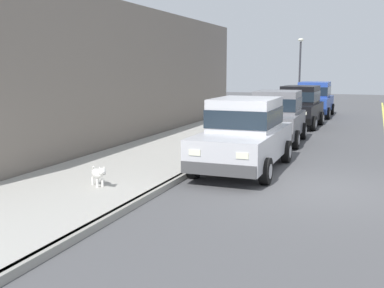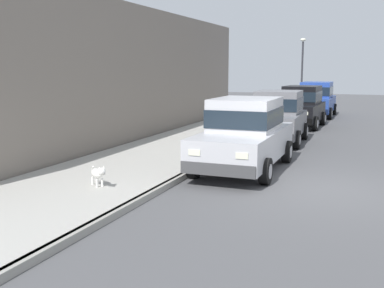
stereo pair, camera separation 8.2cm
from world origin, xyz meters
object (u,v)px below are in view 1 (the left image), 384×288
(car_silver_sedan, at_px, (245,133))
(dog_white, at_px, (98,174))
(car_grey_hatchback, at_px, (277,116))
(car_blue_sedan, at_px, (314,99))
(street_lamp, at_px, (300,64))
(car_black_hatchback, at_px, (299,106))

(car_silver_sedan, height_order, dog_white, car_silver_sedan)
(car_grey_hatchback, height_order, car_blue_sedan, car_blue_sedan)
(car_silver_sedan, height_order, street_lamp, street_lamp)
(car_grey_hatchback, distance_m, car_black_hatchback, 4.99)
(car_black_hatchback, bearing_deg, car_grey_hatchback, -90.74)
(car_grey_hatchback, height_order, street_lamp, street_lamp)
(car_silver_sedan, bearing_deg, street_lamp, 94.40)
(car_blue_sedan, bearing_deg, car_grey_hatchback, -90.61)
(car_blue_sedan, bearing_deg, dog_white, -97.18)
(dog_white, xyz_separation_m, street_lamp, (0.89, 22.44, 2.48))
(car_black_hatchback, xyz_separation_m, car_blue_sedan, (0.04, 5.08, 0.01))
(car_black_hatchback, distance_m, street_lamp, 9.32)
(car_blue_sedan, bearing_deg, street_lamp, 110.12)
(car_silver_sedan, xyz_separation_m, car_grey_hatchback, (-0.13, 4.96, -0.01))
(car_silver_sedan, bearing_deg, car_black_hatchback, 90.36)
(car_silver_sedan, bearing_deg, car_grey_hatchback, 91.46)
(car_blue_sedan, distance_m, dog_white, 18.67)
(car_grey_hatchback, distance_m, street_lamp, 14.19)
(car_grey_hatchback, bearing_deg, car_black_hatchback, 89.26)
(car_black_hatchback, bearing_deg, car_blue_sedan, 89.50)
(car_grey_hatchback, xyz_separation_m, car_blue_sedan, (0.11, 10.06, 0.01))
(car_blue_sedan, bearing_deg, car_silver_sedan, -89.93)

